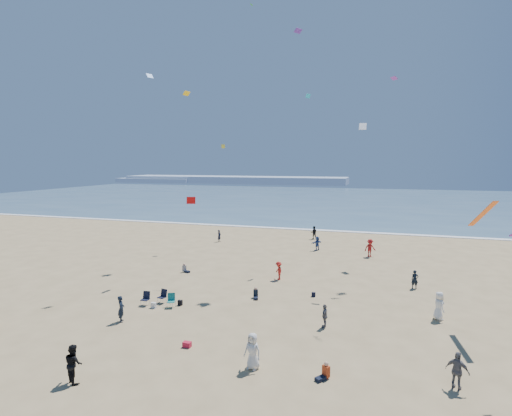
% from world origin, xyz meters
% --- Properties ---
extents(ground, '(220.00, 220.00, 0.00)m').
position_xyz_m(ground, '(0.00, 0.00, 0.00)').
color(ground, tan).
rests_on(ground, ground).
extents(ocean, '(220.00, 100.00, 0.06)m').
position_xyz_m(ocean, '(0.00, 95.00, 0.03)').
color(ocean, '#476B84').
rests_on(ocean, ground).
extents(surf_line, '(220.00, 1.20, 0.08)m').
position_xyz_m(surf_line, '(0.00, 45.00, 0.04)').
color(surf_line, white).
rests_on(surf_line, ground).
extents(headland_far, '(110.00, 20.00, 3.20)m').
position_xyz_m(headland_far, '(-60.00, 170.00, 1.60)').
color(headland_far, '#7A8EA8').
rests_on(headland_far, ground).
extents(headland_near, '(40.00, 14.00, 2.00)m').
position_xyz_m(headland_near, '(-100.00, 165.00, 1.00)').
color(headland_near, '#7A8EA8').
rests_on(headland_near, ground).
extents(standing_flyers, '(27.87, 46.42, 1.94)m').
position_xyz_m(standing_flyers, '(4.55, 13.40, 0.87)').
color(standing_flyers, red).
rests_on(standing_flyers, ground).
extents(seated_group, '(17.56, 27.09, 0.84)m').
position_xyz_m(seated_group, '(3.02, 5.08, 0.42)').
color(seated_group, white).
rests_on(seated_group, ground).
extents(chair_cluster, '(2.71, 1.47, 1.00)m').
position_xyz_m(chair_cluster, '(-5.88, 9.78, 0.50)').
color(chair_cluster, black).
rests_on(chair_cluster, ground).
extents(white_tote, '(0.35, 0.20, 0.40)m').
position_xyz_m(white_tote, '(-6.01, 9.21, 0.20)').
color(white_tote, silver).
rests_on(white_tote, ground).
extents(black_backpack, '(0.30, 0.22, 0.38)m').
position_xyz_m(black_backpack, '(-4.45, 10.24, 0.19)').
color(black_backpack, black).
rests_on(black_backpack, ground).
extents(cooler, '(0.45, 0.30, 0.30)m').
position_xyz_m(cooler, '(-0.96, 4.47, 0.15)').
color(cooler, red).
rests_on(cooler, ground).
extents(navy_bag, '(0.28, 0.18, 0.34)m').
position_xyz_m(navy_bag, '(4.48, 14.97, 0.17)').
color(navy_bag, black).
rests_on(navy_bag, ground).
extents(kites_aloft, '(44.76, 40.78, 26.36)m').
position_xyz_m(kites_aloft, '(9.25, 12.91, 14.89)').
color(kites_aloft, red).
rests_on(kites_aloft, ground).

